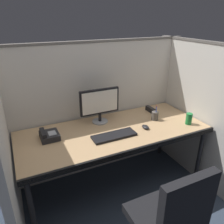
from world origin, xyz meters
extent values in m
plane|color=#2D3847|center=(0.00, 0.00, 0.00)|extent=(8.00, 8.00, 0.00)
cube|color=beige|center=(0.00, 0.74, 0.78)|extent=(2.20, 0.05, 1.55)
cube|color=#605B56|center=(0.00, 0.74, 1.56)|extent=(2.21, 0.06, 0.02)
cube|color=beige|center=(-0.99, 0.20, 0.78)|extent=(0.05, 1.40, 1.55)
cube|color=beige|center=(0.99, 0.20, 0.78)|extent=(0.05, 1.40, 1.55)
cube|color=#605B56|center=(0.99, 0.20, 1.56)|extent=(0.06, 1.41, 0.02)
cube|color=tan|center=(0.00, 0.30, 0.72)|extent=(1.90, 0.80, 0.04)
cube|color=black|center=(0.00, -0.09, 0.72)|extent=(1.90, 0.02, 0.05)
cylinder|color=black|center=(-0.89, -0.04, 0.35)|extent=(0.04, 0.04, 0.70)
cylinder|color=black|center=(0.89, -0.04, 0.35)|extent=(0.04, 0.04, 0.70)
cylinder|color=black|center=(-0.89, 0.64, 0.35)|extent=(0.04, 0.04, 0.70)
cylinder|color=black|center=(0.89, 0.64, 0.35)|extent=(0.04, 0.04, 0.70)
cube|color=black|center=(-0.04, -0.60, 0.46)|extent=(0.44, 0.44, 0.07)
cube|color=black|center=(-0.04, -0.79, 0.73)|extent=(0.40, 0.06, 0.48)
cylinder|color=gray|center=(-0.06, 0.53, 0.75)|extent=(0.17, 0.17, 0.01)
cylinder|color=black|center=(-0.06, 0.53, 0.80)|extent=(0.03, 0.03, 0.09)
cube|color=black|center=(-0.06, 0.53, 0.98)|extent=(0.43, 0.03, 0.27)
cube|color=silver|center=(-0.06, 0.52, 0.98)|extent=(0.39, 0.01, 0.23)
cube|color=black|center=(-0.06, 0.18, 0.75)|extent=(0.43, 0.15, 0.02)
ellipsoid|color=black|center=(0.31, 0.19, 0.76)|extent=(0.06, 0.10, 0.03)
cylinder|color=#59595B|center=(0.31, 0.21, 0.77)|extent=(0.01, 0.01, 0.01)
cylinder|color=#4C4742|center=(0.51, 0.33, 0.79)|extent=(0.08, 0.08, 0.09)
cylinder|color=red|center=(0.53, 0.33, 0.83)|extent=(0.01, 0.01, 0.16)
cylinder|color=#263FB2|center=(0.51, 0.31, 0.83)|extent=(0.01, 0.01, 0.15)
cylinder|color=black|center=(0.52, 0.32, 0.82)|extent=(0.01, 0.01, 0.13)
cylinder|color=#197233|center=(0.78, 0.08, 0.80)|extent=(0.07, 0.07, 0.12)
cube|color=black|center=(0.60, 0.53, 0.77)|extent=(0.04, 0.15, 0.06)
cube|color=black|center=(-0.62, 0.41, 0.77)|extent=(0.17, 0.19, 0.06)
cube|color=black|center=(-0.68, 0.41, 0.81)|extent=(0.04, 0.17, 0.03)
cube|color=gray|center=(-0.60, 0.40, 0.80)|extent=(0.07, 0.09, 0.00)
camera|label=1|loc=(-0.87, -1.48, 1.81)|focal=35.52mm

